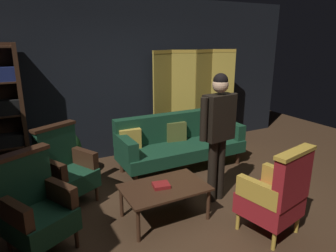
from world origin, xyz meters
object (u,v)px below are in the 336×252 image
Objects in this scene: armchair_wing_left at (35,207)px; book_red_leather at (161,185)px; armchair_gilt_accent at (276,194)px; standing_figure at (218,127)px; folding_screen at (193,98)px; velvet_couch at (179,140)px; potted_plant at (66,152)px; coffee_table at (164,190)px; armchair_wing_right at (66,168)px.

book_red_leather is (1.36, -0.09, -0.05)m from armchair_wing_left.
standing_figure is at bearing 97.21° from armchair_gilt_accent.
folding_screen is 1.15m from velvet_couch.
armchair_gilt_accent is 0.61× the size of standing_figure.
velvet_couch is at bearing 27.03° from armchair_wing_left.
potted_plant is (-1.66, 1.57, -0.58)m from standing_figure.
folding_screen is at bearing 31.99° from armchair_wing_left.
armchair_wing_right is (-0.96, 0.94, 0.12)m from coffee_table.
armchair_gilt_accent reaches higher than book_red_leather.
velvet_couch is 1.81m from potted_plant.
coffee_table is at bearing -62.83° from potted_plant.
armchair_wing_right is at bearing -99.23° from potted_plant.
velvet_couch is 1.61m from book_red_leather.
standing_figure is at bearing 5.54° from coffee_table.
armchair_gilt_accent is (-0.00, -2.12, 0.04)m from velvet_couch.
armchair_gilt_accent is at bearing -21.84° from armchair_wing_left.
armchair_gilt_accent is at bearing -54.46° from potted_plant.
book_red_leather reaches higher than coffee_table.
standing_figure is 2.36m from potted_plant.
armchair_wing_left is 0.61× the size of standing_figure.
potted_plant is (-1.78, 0.36, -0.01)m from velvet_couch.
armchair_wing_right is (-1.89, 1.77, 0.00)m from armchair_gilt_accent.
folding_screen reaches higher than armchair_wing_left.
folding_screen is 2.68m from book_red_leather.
potted_plant is at bearing 136.52° from standing_figure.
armchair_wing_left is 1.00× the size of armchair_wing_right.
folding_screen is 0.90× the size of velvet_couch.
coffee_table is 0.08m from book_red_leather.
armchair_gilt_accent is 1.06m from standing_figure.
book_red_leather is at bearing -45.13° from armchair_wing_right.
standing_figure is at bearing -0.54° from armchair_wing_left.
armchair_wing_left is (-2.33, -1.19, 0.04)m from velvet_couch.
standing_figure is at bearing -43.48° from potted_plant.
armchair_wing_left is 1.65m from potted_plant.
armchair_gilt_accent is 1.00× the size of armchair_wing_left.
velvet_couch is 2.12× the size of coffee_table.
armchair_wing_left and armchair_wing_right have the same top height.
armchair_gilt_accent is 1.28m from book_red_leather.
folding_screen is at bearing 44.75° from velvet_couch.
standing_figure is at bearing 4.78° from book_red_leather.
coffee_table is 0.96× the size of armchair_wing_left.
potted_plant is (0.12, 0.71, -0.05)m from armchair_wing_right.
folding_screen is 2.47× the size of potted_plant.
standing_figure is at bearing -113.66° from folding_screen.
armchair_gilt_accent reaches higher than velvet_couch.
potted_plant reaches higher than coffee_table.
armchair_gilt_accent is 1.00× the size of armchair_wing_right.
standing_figure is (2.21, -0.02, 0.54)m from armchair_wing_left.
folding_screen is 1.83× the size of armchair_wing_left.
coffee_table is 1.35m from armchair_wing_right.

